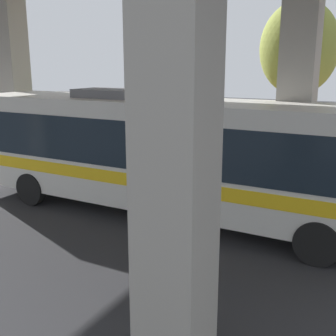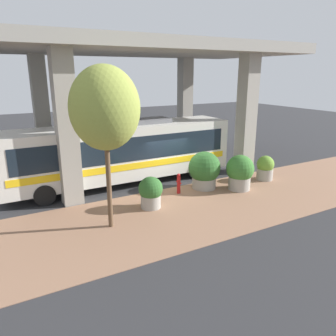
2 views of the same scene
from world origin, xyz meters
TOP-DOWN VIEW (x-y plane):
  - ground_plane at (0.00, 0.00)m, footprint 80.00×80.00m
  - sidewalk_strip at (-3.00, 0.00)m, footprint 6.00×40.00m
  - bus at (2.01, 2.13)m, footprint 2.72×12.48m
  - fire_hydrant at (-0.92, 0.25)m, footprint 0.39×0.19m
  - planter_front at (-1.89, 2.31)m, footprint 1.10×1.10m
  - planter_middle at (-1.95, -2.87)m, footprint 1.45×1.45m
  - planter_back at (-0.87, -1.36)m, footprint 1.70×1.70m
  - planter_extra at (-1.39, -5.26)m, footprint 0.98×0.98m
  - street_tree_near at (-2.83, 4.56)m, footprint 2.59×2.59m

SIDE VIEW (x-z plane):
  - ground_plane at x=0.00m, z-range 0.00..0.00m
  - sidewalk_strip at x=-3.00m, z-range 0.00..0.02m
  - fire_hydrant at x=-0.92m, z-range 0.01..1.08m
  - planter_extra at x=-1.39m, z-range 0.00..1.42m
  - planter_front at x=-1.89m, z-range 0.02..1.50m
  - planter_middle at x=-1.95m, z-range 0.02..1.91m
  - planter_back at x=-0.87m, z-range 0.00..2.01m
  - bus at x=2.01m, z-range 0.15..3.67m
  - street_tree_near at x=-2.83m, z-range 1.57..7.87m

